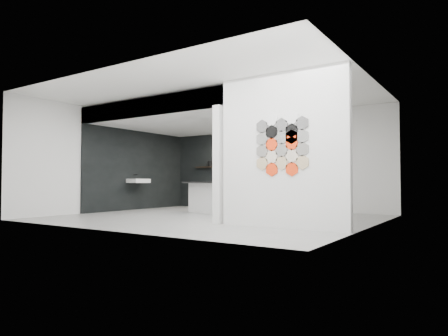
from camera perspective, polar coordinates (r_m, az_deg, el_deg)
floor at (r=9.25m, az=-1.56°, el=-7.13°), size 7.00×6.00×0.01m
partition_panel at (r=7.25m, az=8.34°, el=2.58°), size 2.45×0.15×2.80m
bay_clad_back at (r=12.41m, az=1.44°, el=-0.35°), size 4.40×0.04×2.35m
bay_clad_left at (r=12.25m, az=-12.19°, el=-0.29°), size 0.04×4.00×2.35m
bulkhead at (r=10.93m, az=-4.12°, el=7.11°), size 4.40×4.00×0.40m
corner_column at (r=7.93m, az=-0.87°, el=0.54°), size 0.16×0.16×2.35m
fascia_beam at (r=9.50m, az=-11.30°, el=8.52°), size 4.40×0.16×0.40m
wall_basin at (r=11.94m, az=-12.12°, el=-1.81°), size 0.40×0.60×0.12m
display_shelf at (r=12.27m, az=1.57°, el=0.25°), size 3.00×0.15×0.04m
kitchen_island at (r=10.55m, az=-1.78°, el=-4.15°), size 1.68×1.06×1.26m
stockpot at (r=12.79m, az=-1.94°, el=0.62°), size 0.24×0.24×0.17m
kettle at (r=11.78m, az=5.67°, el=0.83°), size 0.23×0.23×0.16m
glass_bowl at (r=11.62m, az=7.23°, el=0.75°), size 0.17×0.17×0.11m
glass_vase at (r=11.62m, az=7.23°, el=0.79°), size 0.10×0.10×0.12m
bottle_dark at (r=12.40m, az=0.69°, el=0.67°), size 0.06×0.06×0.15m
utensil_cup at (r=12.61m, az=-0.73°, el=0.53°), size 0.12×0.12×0.11m
hex_tile_cluster at (r=7.16m, az=8.29°, el=3.48°), size 1.04×0.02×1.16m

